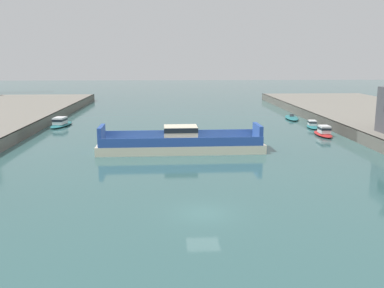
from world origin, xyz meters
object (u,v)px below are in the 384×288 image
(moored_boat_near_left, at_px, (292,118))
(moored_boat_mid_right, at_px, (61,123))
(moored_boat_near_right, at_px, (324,132))
(moored_boat_mid_left, at_px, (312,125))
(chain_ferry, at_px, (181,143))

(moored_boat_near_left, relative_size, moored_boat_mid_right, 0.97)
(moored_boat_near_right, xyz_separation_m, moored_boat_mid_right, (-42.15, 11.53, 0.00))
(moored_boat_mid_left, height_order, moored_boat_mid_right, moored_boat_mid_right)
(moored_boat_near_right, relative_size, moored_boat_mid_left, 1.14)
(moored_boat_near_left, distance_m, moored_boat_mid_right, 43.03)
(moored_boat_near_right, bearing_deg, moored_boat_mid_left, 83.81)
(chain_ferry, relative_size, moored_boat_mid_right, 2.65)
(moored_boat_mid_left, distance_m, moored_boat_mid_right, 43.15)
(moored_boat_near_left, relative_size, moored_boat_near_right, 1.30)
(moored_boat_near_right, relative_size, moored_boat_mid_right, 0.75)
(chain_ferry, height_order, moored_boat_mid_right, chain_ferry)
(moored_boat_mid_right, bearing_deg, chain_ferry, -46.05)
(moored_boat_mid_left, bearing_deg, moored_boat_near_left, 92.77)
(chain_ferry, bearing_deg, moored_boat_mid_right, 133.95)
(moored_boat_near_left, xyz_separation_m, moored_boat_mid_right, (-42.47, -6.92, 0.36))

